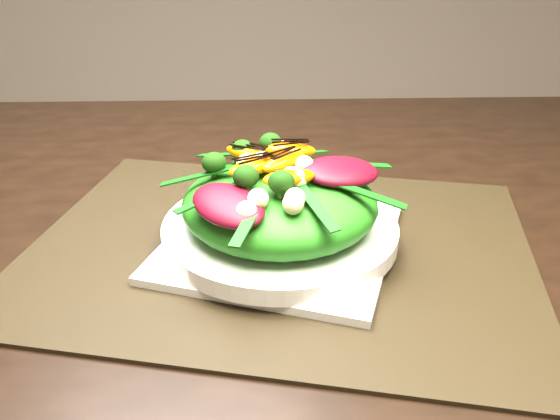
{
  "coord_description": "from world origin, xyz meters",
  "views": [
    {
      "loc": [
        0.06,
        -0.67,
        1.08
      ],
      "look_at": [
        0.07,
        -0.11,
        0.8
      ],
      "focal_mm": 38.0,
      "sensor_mm": 36.0,
      "label": 1
    }
  ],
  "objects_px": {
    "placemat": "(280,246)",
    "salad_bowl": "(280,230)",
    "plate_base": "(280,241)",
    "dining_table": "(219,217)",
    "orange_segment": "(273,164)",
    "lettuce_mound": "(280,203)"
  },
  "relations": [
    {
      "from": "dining_table",
      "to": "salad_bowl",
      "type": "distance_m",
      "value": 0.14
    },
    {
      "from": "placemat",
      "to": "lettuce_mound",
      "type": "bearing_deg",
      "value": -135.0
    },
    {
      "from": "dining_table",
      "to": "salad_bowl",
      "type": "height_order",
      "value": "dining_table"
    },
    {
      "from": "placemat",
      "to": "salad_bowl",
      "type": "relative_size",
      "value": 2.12
    },
    {
      "from": "dining_table",
      "to": "plate_base",
      "type": "relative_size",
      "value": 6.79
    },
    {
      "from": "plate_base",
      "to": "orange_segment",
      "type": "distance_m",
      "value": 0.09
    },
    {
      "from": "dining_table",
      "to": "plate_base",
      "type": "xyz_separation_m",
      "value": [
        0.07,
        -0.11,
        0.03
      ]
    },
    {
      "from": "salad_bowl",
      "to": "orange_segment",
      "type": "relative_size",
      "value": 4.5
    },
    {
      "from": "lettuce_mound",
      "to": "orange_segment",
      "type": "xyz_separation_m",
      "value": [
        -0.01,
        0.01,
        0.04
      ]
    },
    {
      "from": "orange_segment",
      "to": "placemat",
      "type": "bearing_deg",
      "value": -36.0
    },
    {
      "from": "salad_bowl",
      "to": "dining_table",
      "type": "bearing_deg",
      "value": 123.13
    },
    {
      "from": "plate_base",
      "to": "lettuce_mound",
      "type": "xyz_separation_m",
      "value": [
        -0.0,
        -0.0,
        0.05
      ]
    },
    {
      "from": "dining_table",
      "to": "salad_bowl",
      "type": "bearing_deg",
      "value": -56.87
    },
    {
      "from": "lettuce_mound",
      "to": "salad_bowl",
      "type": "bearing_deg",
      "value": 0.0
    },
    {
      "from": "dining_table",
      "to": "plate_base",
      "type": "height_order",
      "value": "dining_table"
    },
    {
      "from": "plate_base",
      "to": "salad_bowl",
      "type": "height_order",
      "value": "salad_bowl"
    },
    {
      "from": "placemat",
      "to": "salad_bowl",
      "type": "distance_m",
      "value": 0.02
    },
    {
      "from": "plate_base",
      "to": "dining_table",
      "type": "bearing_deg",
      "value": 123.13
    },
    {
      "from": "placemat",
      "to": "salad_bowl",
      "type": "xyz_separation_m",
      "value": [
        -0.0,
        -0.0,
        0.02
      ]
    },
    {
      "from": "salad_bowl",
      "to": "plate_base",
      "type": "bearing_deg",
      "value": 45.0
    },
    {
      "from": "salad_bowl",
      "to": "lettuce_mound",
      "type": "height_order",
      "value": "lettuce_mound"
    },
    {
      "from": "placemat",
      "to": "orange_segment",
      "type": "distance_m",
      "value": 0.1
    }
  ]
}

